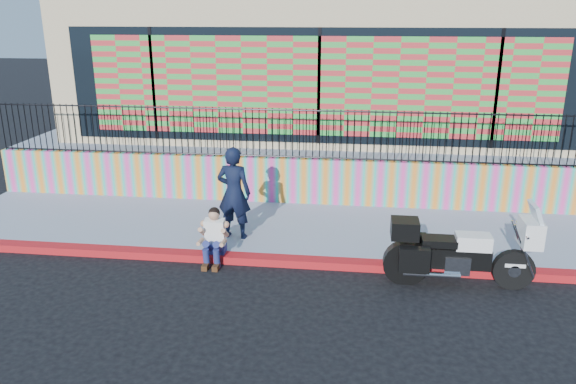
# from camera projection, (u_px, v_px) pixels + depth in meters

# --- Properties ---
(ground) EXTENTS (90.00, 90.00, 0.00)m
(ground) POSITION_uv_depth(u_px,v_px,m) (301.00, 265.00, 10.68)
(ground) COLOR black
(ground) RESTS_ON ground
(red_curb) EXTENTS (16.00, 0.30, 0.15)m
(red_curb) POSITION_uv_depth(u_px,v_px,m) (301.00, 262.00, 10.66)
(red_curb) COLOR #A21B0B
(red_curb) RESTS_ON ground
(sidewalk) EXTENTS (16.00, 3.00, 0.15)m
(sidewalk) POSITION_uv_depth(u_px,v_px,m) (308.00, 230.00, 12.22)
(sidewalk) COLOR #8E94AA
(sidewalk) RESTS_ON ground
(mural_wall) EXTENTS (16.00, 0.20, 1.10)m
(mural_wall) POSITION_uv_depth(u_px,v_px,m) (315.00, 181.00, 13.54)
(mural_wall) COLOR #F340A1
(mural_wall) RESTS_ON sidewalk
(metal_fence) EXTENTS (15.80, 0.04, 1.20)m
(metal_fence) POSITION_uv_depth(u_px,v_px,m) (315.00, 134.00, 13.18)
(metal_fence) COLOR black
(metal_fence) RESTS_ON mural_wall
(elevated_platform) EXTENTS (16.00, 10.00, 1.25)m
(elevated_platform) POSITION_uv_depth(u_px,v_px,m) (327.00, 139.00, 18.37)
(elevated_platform) COLOR #8E94AA
(elevated_platform) RESTS_ON ground
(storefront_building) EXTENTS (14.00, 8.06, 4.00)m
(storefront_building) POSITION_uv_depth(u_px,v_px,m) (329.00, 57.00, 17.36)
(storefront_building) COLOR #C8AF85
(storefront_building) RESTS_ON elevated_platform
(police_motorcycle) EXTENTS (2.55, 0.84, 1.59)m
(police_motorcycle) POSITION_uv_depth(u_px,v_px,m) (458.00, 250.00, 9.72)
(police_motorcycle) COLOR black
(police_motorcycle) RESTS_ON ground
(police_officer) EXTENTS (0.74, 0.53, 1.91)m
(police_officer) POSITION_uv_depth(u_px,v_px,m) (234.00, 193.00, 11.36)
(police_officer) COLOR black
(police_officer) RESTS_ON sidewalk
(seated_man) EXTENTS (0.54, 0.71, 1.06)m
(seated_man) POSITION_uv_depth(u_px,v_px,m) (213.00, 242.00, 10.64)
(seated_man) COLOR navy
(seated_man) RESTS_ON ground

